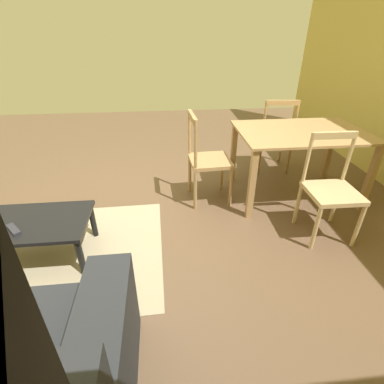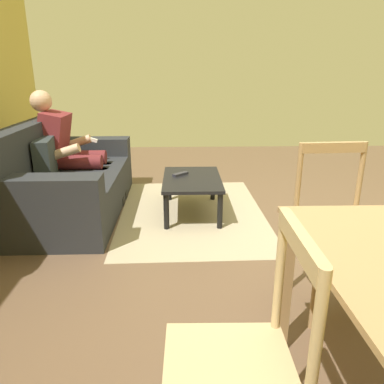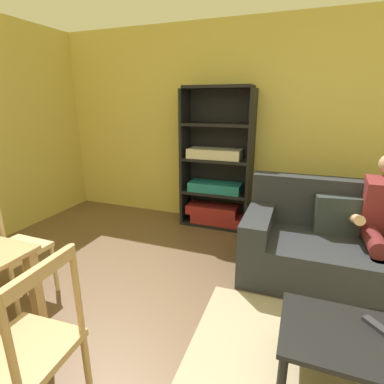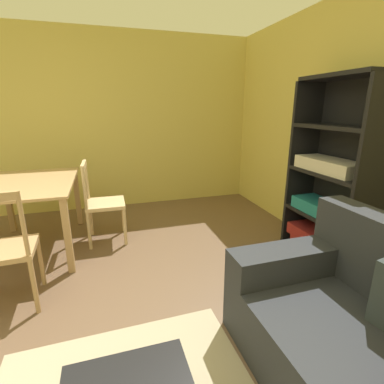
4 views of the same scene
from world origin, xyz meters
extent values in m
cube|color=#DBC660|center=(0.00, 3.00, 1.28)|extent=(6.09, 0.12, 2.55)
cube|color=#282B30|center=(0.84, 1.86, 0.20)|extent=(1.89, 0.93, 0.40)
cube|color=#282B30|center=(0.84, 2.22, 0.64)|extent=(1.88, 0.21, 0.49)
cube|color=#282B30|center=(0.02, 1.85, 0.50)|extent=(0.25, 0.91, 0.20)
cube|color=#2C3436|center=(0.71, 2.05, 0.58)|extent=(0.42, 0.20, 0.36)
cylinder|color=maroon|center=(1.00, 1.82, 0.47)|extent=(0.15, 0.44, 0.15)
cylinder|color=#DBAD89|center=(1.00, 1.60, 0.20)|extent=(0.11, 0.11, 0.40)
cube|color=black|center=(1.00, 1.52, 0.04)|extent=(0.10, 0.24, 0.08)
cylinder|color=#DBAD89|center=(0.86, 1.94, 0.60)|extent=(0.09, 0.35, 0.19)
cube|color=black|center=(0.76, 0.69, 0.35)|extent=(0.86, 0.56, 0.03)
cylinder|color=black|center=(0.37, 0.45, 0.17)|extent=(0.05, 0.05, 0.33)
cylinder|color=black|center=(0.37, 0.92, 0.17)|extent=(0.05, 0.05, 0.33)
cube|color=#2D2D38|center=(0.85, 0.80, 0.38)|extent=(0.15, 0.16, 0.02)
cube|color=black|center=(-1.10, 2.74, 0.87)|extent=(0.04, 0.36, 1.75)
cube|color=black|center=(-0.24, 2.74, 0.87)|extent=(0.04, 0.36, 1.75)
cube|color=black|center=(-0.67, 2.91, 0.87)|extent=(0.90, 0.02, 1.75)
cube|color=black|center=(-0.67, 2.74, 0.02)|extent=(0.83, 0.36, 0.04)
cube|color=black|center=(-0.67, 2.74, 0.46)|extent=(0.83, 0.36, 0.04)
cube|color=black|center=(-0.67, 2.74, 0.89)|extent=(0.83, 0.36, 0.04)
cube|color=black|center=(-0.67, 2.74, 1.33)|extent=(0.83, 0.36, 0.04)
cube|color=black|center=(-0.67, 2.74, 1.77)|extent=(0.83, 0.36, 0.04)
cube|color=maroon|center=(-0.63, 2.72, 0.10)|extent=(0.67, 0.29, 0.12)
cube|color=maroon|center=(-0.70, 2.72, 0.22)|extent=(0.68, 0.30, 0.12)
cube|color=teal|center=(-0.67, 2.72, 0.53)|extent=(0.68, 0.30, 0.12)
cube|color=beige|center=(-0.69, 2.72, 0.97)|extent=(0.68, 0.30, 0.12)
cube|color=tan|center=(-1.14, 0.29, 0.37)|extent=(0.06, 0.06, 0.74)
cube|color=#D1B27F|center=(-1.75, 0.64, 0.45)|extent=(0.43, 0.43, 0.04)
cylinder|color=#D1B27F|center=(-1.56, 0.83, 0.22)|extent=(0.04, 0.04, 0.45)
cylinder|color=#D1B27F|center=(-1.94, 0.83, 0.22)|extent=(0.04, 0.04, 0.45)
cylinder|color=#D1B27F|center=(-1.56, 0.45, 0.22)|extent=(0.04, 0.04, 0.45)
cylinder|color=#D1B27F|center=(-1.56, 0.45, 0.69)|extent=(0.03, 0.03, 0.48)
cube|color=tan|center=(-0.79, -0.11, 0.46)|extent=(0.44, 0.44, 0.04)
cylinder|color=tan|center=(-0.99, 0.07, 0.23)|extent=(0.04, 0.04, 0.46)
cylinder|color=tan|center=(-0.61, 0.09, 0.23)|extent=(0.04, 0.04, 0.46)
cylinder|color=tan|center=(-0.61, 0.09, 0.71)|extent=(0.03, 0.03, 0.50)
cylinder|color=tan|center=(-0.59, -0.29, 0.71)|extent=(0.03, 0.03, 0.50)
cube|color=tan|center=(-0.60, -0.10, 0.94)|extent=(0.06, 0.38, 0.06)
camera|label=1|loc=(-0.31, 2.65, 1.71)|focal=26.76mm
camera|label=2|loc=(-2.69, 0.78, 1.37)|focal=34.68mm
camera|label=3|loc=(0.35, -0.87, 1.60)|focal=27.69mm
camera|label=4|loc=(1.49, 0.68, 1.51)|focal=26.78mm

